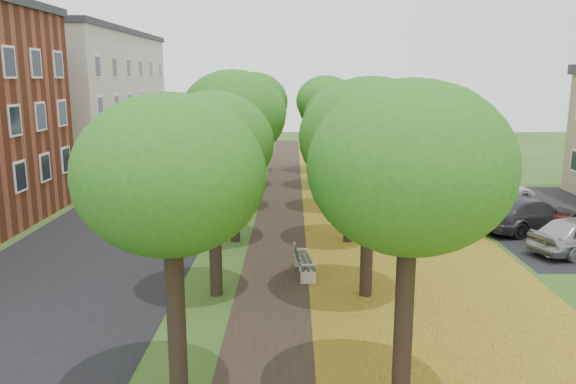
{
  "coord_description": "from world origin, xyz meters",
  "views": [
    {
      "loc": [
        0.27,
        -11.04,
        6.91
      ],
      "look_at": [
        0.06,
        10.26,
        2.5
      ],
      "focal_mm": 35.0,
      "sensor_mm": 36.0,
      "label": 1
    }
  ],
  "objects_px": {
    "bench": "(303,262)",
    "car_red": "(528,216)",
    "car_grey": "(529,214)",
    "car_white": "(490,190)"
  },
  "relations": [
    {
      "from": "bench",
      "to": "car_grey",
      "type": "relative_size",
      "value": 0.38
    },
    {
      "from": "bench",
      "to": "car_grey",
      "type": "bearing_deg",
      "value": -66.72
    },
    {
      "from": "bench",
      "to": "car_red",
      "type": "xyz_separation_m",
      "value": [
        10.38,
        6.1,
        0.16
      ]
    },
    {
      "from": "car_red",
      "to": "car_white",
      "type": "bearing_deg",
      "value": 9.04
    },
    {
      "from": "car_red",
      "to": "car_grey",
      "type": "relative_size",
      "value": 0.74
    },
    {
      "from": "bench",
      "to": "car_red",
      "type": "distance_m",
      "value": 12.04
    },
    {
      "from": "bench",
      "to": "car_white",
      "type": "height_order",
      "value": "car_white"
    },
    {
      "from": "bench",
      "to": "car_grey",
      "type": "height_order",
      "value": "car_grey"
    },
    {
      "from": "car_grey",
      "to": "car_red",
      "type": "bearing_deg",
      "value": -24.8
    },
    {
      "from": "car_grey",
      "to": "car_white",
      "type": "distance_m",
      "value": 5.85
    }
  ]
}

